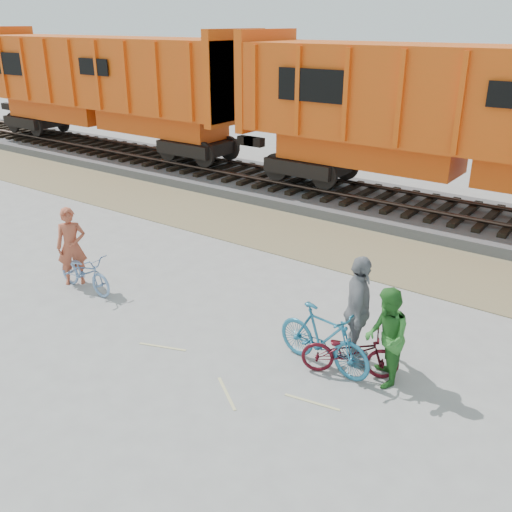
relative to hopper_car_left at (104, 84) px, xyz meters
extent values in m
plane|color=#9E9E99|center=(13.79, -9.00, -3.01)|extent=(120.00, 120.00, 0.00)
cube|color=#857653|center=(13.79, -3.50, -3.00)|extent=(120.00, 3.00, 0.02)
cube|color=slate|center=(13.79, 0.00, -2.86)|extent=(120.00, 4.00, 0.30)
cube|color=black|center=(7.29, 0.00, -2.65)|extent=(0.22, 2.60, 0.12)
cube|color=black|center=(13.79, 0.00, -2.65)|extent=(0.22, 2.60, 0.12)
cylinder|color=#382821|center=(13.79, -0.72, -2.53)|extent=(120.00, 0.12, 0.12)
cylinder|color=#382821|center=(13.79, 0.72, -2.53)|extent=(120.00, 0.12, 0.12)
cube|color=black|center=(0.00, 0.00, -2.07)|extent=(11.20, 2.20, 0.80)
cube|color=#CC4B0E|center=(0.00, 0.00, -1.22)|extent=(11.76, 1.65, 0.90)
cube|color=#CC4B0E|center=(0.00, 0.00, 0.53)|extent=(14.00, 3.00, 2.60)
cube|color=#D84D0D|center=(-6.85, 0.00, 0.63)|extent=(0.30, 3.06, 3.10)
cube|color=#D84D0D|center=(6.85, 0.00, 0.63)|extent=(0.30, 3.06, 3.10)
cube|color=black|center=(-4.20, -1.58, 0.73)|extent=(2.20, 0.04, 0.90)
cube|color=black|center=(15.00, 0.00, -2.07)|extent=(11.20, 2.20, 0.80)
cube|color=#CC4B0E|center=(15.00, 0.00, -1.22)|extent=(11.76, 1.65, 0.90)
cube|color=#CC4B0E|center=(15.00, 0.00, 0.53)|extent=(14.00, 3.00, 2.60)
cube|color=#D84D0D|center=(8.15, 0.00, 0.63)|extent=(0.30, 3.06, 3.10)
cube|color=black|center=(10.80, -1.58, 0.73)|extent=(2.20, 0.04, 0.90)
imported|color=#7195C3|center=(9.79, -9.08, -2.58)|extent=(1.63, 0.61, 0.85)
imported|color=#216A8C|center=(15.42, -8.65, -2.46)|extent=(1.88, 0.73, 1.10)
imported|color=#490B13|center=(15.89, -8.58, -2.59)|extent=(1.67, 1.18, 0.83)
imported|color=#A84D33|center=(9.29, -8.98, -2.13)|extent=(0.74, 0.75, 1.74)
imported|color=#307A2B|center=(16.42, -8.45, -2.18)|extent=(0.95, 1.01, 1.65)
imported|color=gray|center=(15.79, -8.18, -2.03)|extent=(0.92, 1.23, 1.94)
camera|label=1|loc=(19.35, -15.94, 2.42)|focal=40.00mm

